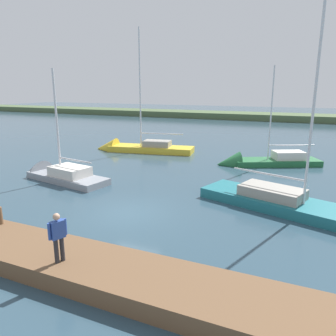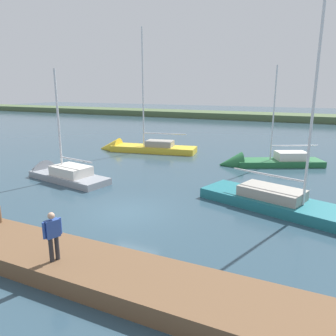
{
  "view_description": "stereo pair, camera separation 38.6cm",
  "coord_description": "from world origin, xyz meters",
  "px_view_note": "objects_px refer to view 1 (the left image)",
  "views": [
    {
      "loc": [
        -7.9,
        12.99,
        6.04
      ],
      "look_at": [
        -0.43,
        -3.91,
        1.46
      ],
      "focal_mm": 34.55,
      "sensor_mm": 36.0,
      "label": 1
    },
    {
      "loc": [
        -8.25,
        12.83,
        6.04
      ],
      "look_at": [
        -0.43,
        -3.91,
        1.46
      ],
      "focal_mm": 34.55,
      "sensor_mm": 36.0,
      "label": 2
    }
  ],
  "objects_px": {
    "sailboat_inner_slip": "(313,213)",
    "sailboat_far_left": "(260,163)",
    "mooring_post_near": "(0,216)",
    "sailboat_behind_pier": "(55,176)",
    "person_on_dock": "(58,234)",
    "sailboat_outer_mooring": "(136,149)"
  },
  "relations": [
    {
      "from": "sailboat_inner_slip",
      "to": "sailboat_behind_pier",
      "type": "relative_size",
      "value": 1.33
    },
    {
      "from": "mooring_post_near",
      "to": "person_on_dock",
      "type": "height_order",
      "value": "person_on_dock"
    },
    {
      "from": "mooring_post_near",
      "to": "sailboat_inner_slip",
      "type": "bearing_deg",
      "value": -147.01
    },
    {
      "from": "sailboat_behind_pier",
      "to": "sailboat_outer_mooring",
      "type": "bearing_deg",
      "value": -81.55
    },
    {
      "from": "sailboat_behind_pier",
      "to": "sailboat_outer_mooring",
      "type": "height_order",
      "value": "sailboat_outer_mooring"
    },
    {
      "from": "mooring_post_near",
      "to": "person_on_dock",
      "type": "relative_size",
      "value": 0.43
    },
    {
      "from": "sailboat_inner_slip",
      "to": "sailboat_outer_mooring",
      "type": "bearing_deg",
      "value": 162.47
    },
    {
      "from": "mooring_post_near",
      "to": "sailboat_inner_slip",
      "type": "height_order",
      "value": "sailboat_inner_slip"
    },
    {
      "from": "sailboat_behind_pier",
      "to": "sailboat_far_left",
      "type": "relative_size",
      "value": 0.95
    },
    {
      "from": "sailboat_outer_mooring",
      "to": "sailboat_far_left",
      "type": "relative_size",
      "value": 1.44
    },
    {
      "from": "mooring_post_near",
      "to": "sailboat_behind_pier",
      "type": "xyz_separation_m",
      "value": [
        4.5,
        -7.96,
        -0.8
      ]
    },
    {
      "from": "sailboat_behind_pier",
      "to": "person_on_dock",
      "type": "distance_m",
      "value": 12.89
    },
    {
      "from": "sailboat_inner_slip",
      "to": "sailboat_far_left",
      "type": "height_order",
      "value": "sailboat_inner_slip"
    },
    {
      "from": "mooring_post_near",
      "to": "sailboat_far_left",
      "type": "xyz_separation_m",
      "value": [
        -7.83,
        -17.7,
        -0.78
      ]
    },
    {
      "from": "sailboat_outer_mooring",
      "to": "sailboat_behind_pier",
      "type": "bearing_deg",
      "value": 79.06
    },
    {
      "from": "sailboat_behind_pier",
      "to": "sailboat_far_left",
      "type": "bearing_deg",
      "value": -131.72
    },
    {
      "from": "sailboat_inner_slip",
      "to": "sailboat_behind_pier",
      "type": "height_order",
      "value": "sailboat_inner_slip"
    },
    {
      "from": "sailboat_outer_mooring",
      "to": "sailboat_far_left",
      "type": "bearing_deg",
      "value": 165.08
    },
    {
      "from": "sailboat_behind_pier",
      "to": "person_on_dock",
      "type": "xyz_separation_m",
      "value": [
        -8.83,
        9.29,
        1.39
      ]
    },
    {
      "from": "mooring_post_near",
      "to": "sailboat_behind_pier",
      "type": "height_order",
      "value": "sailboat_behind_pier"
    },
    {
      "from": "sailboat_behind_pier",
      "to": "sailboat_far_left",
      "type": "height_order",
      "value": "sailboat_far_left"
    },
    {
      "from": "sailboat_outer_mooring",
      "to": "sailboat_far_left",
      "type": "height_order",
      "value": "sailboat_outer_mooring"
    }
  ]
}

